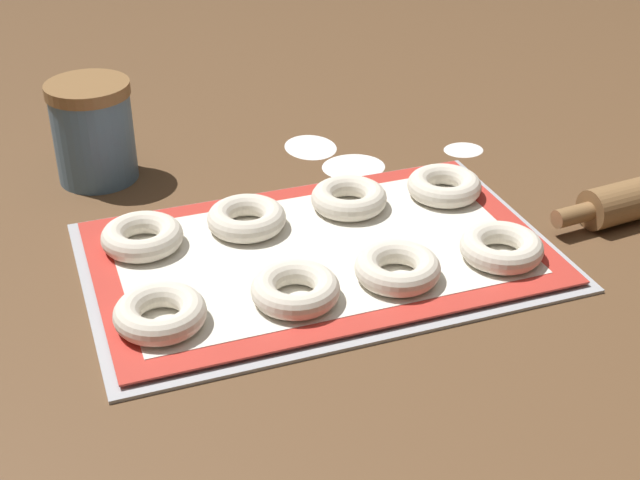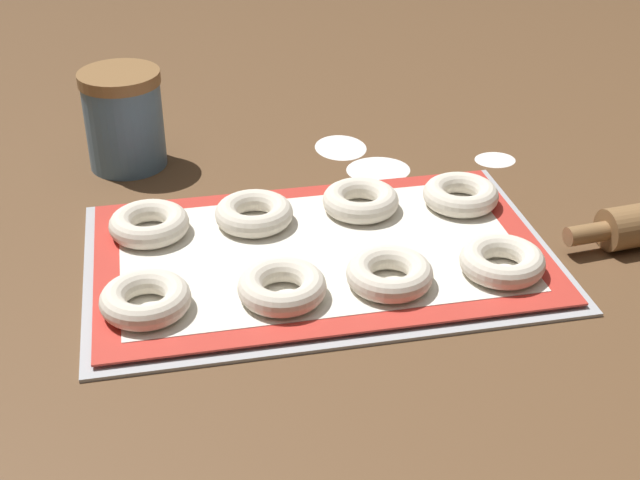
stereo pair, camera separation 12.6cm
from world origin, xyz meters
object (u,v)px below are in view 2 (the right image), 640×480
bagel_front_mid_right (390,274)px  baking_tray (320,255)px  bagel_back_mid_left (254,213)px  bagel_back_mid_right (361,200)px  bagel_back_far_left (149,224)px  flour_canister (124,119)px  bagel_front_far_right (502,261)px  bagel_front_mid_left (282,287)px  bagel_back_far_right (461,195)px  bagel_front_far_left (145,299)px

bagel_front_mid_right → baking_tray: bearing=125.1°
bagel_back_mid_left → bagel_back_mid_right: (0.13, 0.01, 0.00)m
bagel_back_far_left → flour_canister: bearing=95.5°
bagel_front_far_right → bagel_back_far_left: bearing=156.8°
baking_tray → bagel_back_mid_left: (-0.07, 0.08, 0.02)m
baking_tray → bagel_front_mid_right: bagel_front_mid_right is taller
bagel_front_mid_left → bagel_back_mid_left: same height
baking_tray → bagel_front_far_right: size_ratio=5.66×
baking_tray → bagel_front_mid_right: 0.11m
bagel_front_mid_right → bagel_front_far_right: 0.13m
bagel_front_far_right → bagel_back_far_left: size_ratio=1.00×
bagel_front_mid_left → bagel_back_far_right: 0.30m
bagel_front_mid_right → bagel_back_far_left: bearing=147.1°
bagel_back_mid_left → bagel_back_mid_right: size_ratio=1.00×
baking_tray → bagel_front_far_right: (0.19, -0.09, 0.02)m
flour_canister → baking_tray: bearing=-54.4°
bagel_back_mid_left → bagel_front_far_right: bearing=-32.7°
bagel_back_mid_right → baking_tray: bearing=-129.3°
bagel_front_mid_left → bagel_back_far_right: (0.25, 0.16, 0.00)m
bagel_front_mid_left → bagel_back_mid_right: 0.21m
baking_tray → flour_canister: flour_canister is taller
bagel_front_mid_left → bagel_front_far_right: (0.25, 0.00, 0.00)m
bagel_front_mid_right → bagel_back_mid_left: 0.20m
bagel_front_far_right → bagel_front_mid_right: bearing=179.8°
bagel_front_far_left → bagel_back_far_right: bearing=21.2°
bagel_front_mid_left → bagel_back_mid_left: (-0.01, 0.16, 0.00)m
bagel_back_mid_left → bagel_back_mid_right: 0.13m
bagel_front_far_left → bagel_front_mid_right: bearing=-0.9°
bagel_front_mid_right → bagel_back_mid_right: same height
bagel_back_mid_left → bagel_back_mid_right: bearing=2.6°
baking_tray → bagel_back_far_left: 0.21m
bagel_front_mid_right → bagel_back_far_right: 0.21m
bagel_front_far_left → bagel_front_far_right: size_ratio=1.00×
bagel_back_mid_left → bagel_back_far_right: size_ratio=1.00×
bagel_front_mid_left → bagel_back_mid_right: bearing=53.2°
bagel_back_far_left → flour_canister: size_ratio=0.70×
bagel_front_far_left → bagel_front_mid_right: 0.26m
bagel_front_mid_right → bagel_back_mid_right: size_ratio=1.00×
bagel_front_far_left → flour_canister: 0.38m
bagel_front_mid_left → bagel_back_far_right: same height
bagel_front_far_left → bagel_back_mid_left: same height
baking_tray → bagel_front_far_right: bearing=-24.3°
bagel_front_far_left → baking_tray: bearing=21.9°
bagel_back_far_right → bagel_back_mid_right: bearing=175.3°
bagel_back_far_left → bagel_back_mid_left: (0.13, 0.00, 0.00)m
bagel_back_far_right → flour_canister: 0.47m
bagel_back_mid_left → flour_canister: flour_canister is taller
bagel_front_mid_right → bagel_back_far_left: size_ratio=1.00×
bagel_front_mid_right → flour_canister: bearing=125.4°
baking_tray → bagel_back_mid_left: size_ratio=5.66×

